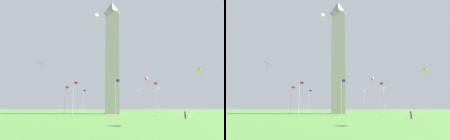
# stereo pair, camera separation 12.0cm
# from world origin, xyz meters

# --- Properties ---
(ground_plane) EXTENTS (260.00, 260.00, 0.00)m
(ground_plane) POSITION_xyz_m (0.00, 0.00, 0.00)
(ground_plane) COLOR #548C3D
(obelisk_monument) EXTENTS (4.71, 4.71, 42.82)m
(obelisk_monument) POSITION_xyz_m (0.00, 0.00, 21.41)
(obelisk_monument) COLOR #A8A399
(obelisk_monument) RESTS_ON ground
(flagpole_n) EXTENTS (1.12, 0.14, 9.38)m
(flagpole_n) POSITION_xyz_m (16.20, 0.00, 5.09)
(flagpole_n) COLOR silver
(flagpole_n) RESTS_ON ground
(flagpole_ne) EXTENTS (1.12, 0.14, 9.38)m
(flagpole_ne) POSITION_xyz_m (11.47, 11.42, 5.09)
(flagpole_ne) COLOR silver
(flagpole_ne) RESTS_ON ground
(flagpole_e) EXTENTS (1.12, 0.14, 9.38)m
(flagpole_e) POSITION_xyz_m (0.05, 16.15, 5.09)
(flagpole_e) COLOR silver
(flagpole_e) RESTS_ON ground
(flagpole_se) EXTENTS (1.12, 0.14, 9.38)m
(flagpole_se) POSITION_xyz_m (-11.37, 11.42, 5.09)
(flagpole_se) COLOR silver
(flagpole_se) RESTS_ON ground
(flagpole_s) EXTENTS (1.12, 0.14, 9.38)m
(flagpole_s) POSITION_xyz_m (-16.10, 0.00, 5.09)
(flagpole_s) COLOR silver
(flagpole_s) RESTS_ON ground
(flagpole_sw) EXTENTS (1.12, 0.14, 9.38)m
(flagpole_sw) POSITION_xyz_m (-11.37, -11.42, 5.09)
(flagpole_sw) COLOR silver
(flagpole_sw) RESTS_ON ground
(flagpole_w) EXTENTS (1.12, 0.14, 9.38)m
(flagpole_w) POSITION_xyz_m (0.05, -16.15, 5.09)
(flagpole_w) COLOR silver
(flagpole_w) RESTS_ON ground
(flagpole_nw) EXTENTS (1.12, 0.14, 9.38)m
(flagpole_nw) POSITION_xyz_m (11.47, -11.42, 5.09)
(flagpole_nw) COLOR silver
(flagpole_nw) RESTS_ON ground
(person_purple_shirt) EXTENTS (0.32, 0.32, 1.61)m
(person_purple_shirt) POSITION_xyz_m (13.31, -24.86, 0.80)
(person_purple_shirt) COLOR #2D2D38
(person_purple_shirt) RESTS_ON ground
(kite_yellow_delta) EXTENTS (1.84, 1.58, 2.50)m
(kite_yellow_delta) POSITION_xyz_m (22.51, -16.74, 11.89)
(kite_yellow_delta) COLOR yellow
(kite_white_delta) EXTENTS (1.77, 2.10, 3.25)m
(kite_white_delta) POSITION_xyz_m (-5.84, -8.05, 32.08)
(kite_white_delta) COLOR white
(kite_pink_delta) EXTENTS (1.40, 1.61, 2.11)m
(kite_pink_delta) POSITION_xyz_m (9.26, -12.53, 9.97)
(kite_pink_delta) COLOR pink
(kite_blue_diamond) EXTENTS (1.62, 1.73, 2.55)m
(kite_blue_diamond) POSITION_xyz_m (-16.99, -21.39, 11.81)
(kite_blue_diamond) COLOR blue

